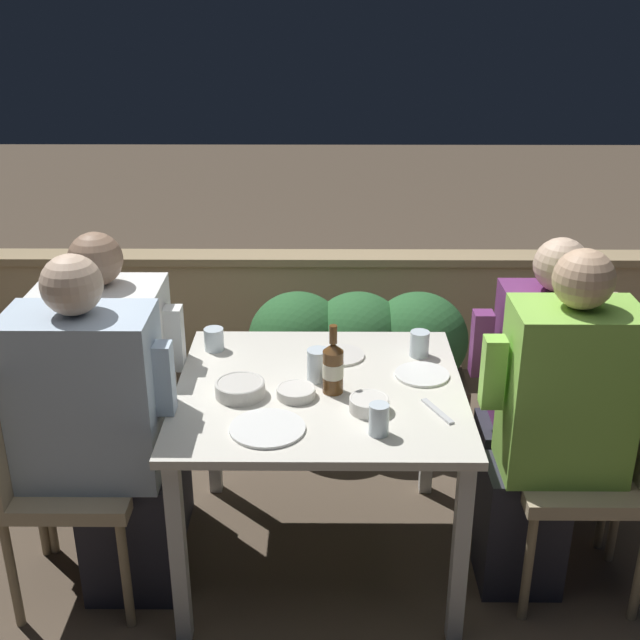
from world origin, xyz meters
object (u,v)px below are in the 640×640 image
object	(u,v)px
person_green_blouse	(553,429)
chair_right_far	(589,404)
person_purple_stripe	(535,393)
chair_right_near	(610,448)
chair_left_far	(67,399)
beer_bottle	(333,367)
person_blue_shirt	(102,436)
chair_left_near	(43,453)
person_white_polo	(120,389)

from	to	relation	value
person_green_blouse	chair_right_far	distance (m)	0.38
person_purple_stripe	chair_right_near	bearing A→B (deg)	-58.39
chair_right_far	chair_left_far	bearing A→B (deg)	179.29
chair_left_far	chair_right_near	size ratio (longest dim) A/B	1.00
chair_right_near	beer_bottle	size ratio (longest dim) A/B	3.75
chair_right_near	beer_bottle	bearing A→B (deg)	173.87
person_blue_shirt	beer_bottle	xyz separation A→B (m)	(0.76, 0.14, 0.18)
chair_left_near	person_green_blouse	bearing A→B (deg)	1.39
person_white_polo	person_purple_stripe	world-z (taller)	person_white_polo
chair_left_far	person_blue_shirt	bearing A→B (deg)	-57.66
chair_left_far	person_purple_stripe	xyz separation A→B (m)	(1.74, -0.02, 0.05)
chair_left_far	person_green_blouse	xyz separation A→B (m)	(1.72, -0.32, 0.08)
person_blue_shirt	beer_bottle	distance (m)	0.79
chair_right_near	person_purple_stripe	size ratio (longest dim) A/B	0.77
chair_left_far	person_white_polo	distance (m)	0.21
person_blue_shirt	chair_right_far	distance (m)	1.74
chair_right_far	beer_bottle	world-z (taller)	beer_bottle
chair_left_far	person_purple_stripe	world-z (taller)	person_purple_stripe
chair_left_near	chair_right_near	size ratio (longest dim) A/B	1.00
person_white_polo	beer_bottle	distance (m)	0.84
chair_right_near	chair_right_far	bearing A→B (deg)	86.33
chair_right_near	beer_bottle	distance (m)	0.97
chair_left_near	person_purple_stripe	xyz separation A→B (m)	(1.71, 0.34, 0.05)
person_blue_shirt	beer_bottle	bearing A→B (deg)	10.52
person_white_polo	chair_right_near	world-z (taller)	person_white_polo
person_blue_shirt	person_white_polo	world-z (taller)	person_blue_shirt
person_blue_shirt	chair_right_far	bearing A→B (deg)	11.27
chair_left_near	person_blue_shirt	distance (m)	0.21
person_purple_stripe	person_blue_shirt	bearing A→B (deg)	-167.25
chair_right_far	person_purple_stripe	distance (m)	0.21
person_green_blouse	person_purple_stripe	xyz separation A→B (m)	(0.02, 0.30, -0.03)
chair_left_near	person_white_polo	distance (m)	0.41
chair_left_near	person_white_polo	world-z (taller)	person_white_polo
person_green_blouse	person_blue_shirt	bearing A→B (deg)	-178.42
person_blue_shirt	person_white_polo	size ratio (longest dim) A/B	1.04
person_blue_shirt	person_purple_stripe	world-z (taller)	person_blue_shirt
person_green_blouse	beer_bottle	world-z (taller)	person_green_blouse
chair_right_near	person_white_polo	bearing A→B (deg)	169.33
chair_right_far	person_blue_shirt	bearing A→B (deg)	-168.73
person_white_polo	chair_right_far	size ratio (longest dim) A/B	1.31
chair_left_near	beer_bottle	world-z (taller)	beer_bottle
person_purple_stripe	chair_right_far	bearing A→B (deg)	-0.00
person_white_polo	chair_right_far	bearing A→B (deg)	-0.79
person_white_polo	person_purple_stripe	bearing A→B (deg)	-0.90
person_white_polo	chair_right_near	bearing A→B (deg)	-10.67
person_blue_shirt	chair_right_near	xyz separation A→B (m)	(1.69, 0.04, -0.07)
chair_right_near	person_green_blouse	world-z (taller)	person_green_blouse
chair_right_near	chair_right_far	world-z (taller)	same
chair_left_near	person_green_blouse	world-z (taller)	person_green_blouse
person_green_blouse	beer_bottle	bearing A→B (deg)	172.19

